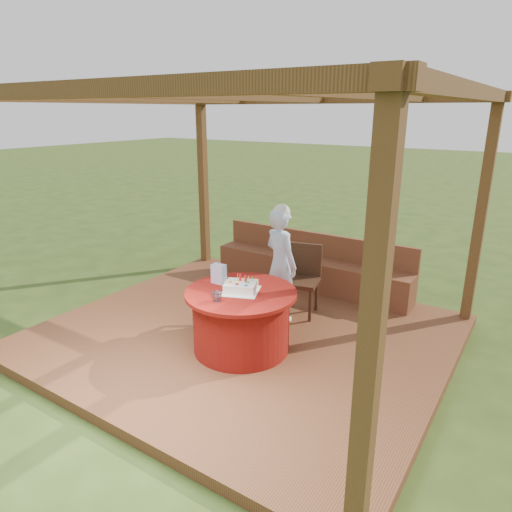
{
  "coord_description": "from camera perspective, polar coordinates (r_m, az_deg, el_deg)",
  "views": [
    {
      "loc": [
        2.81,
        -4.02,
        2.65
      ],
      "look_at": [
        0.0,
        0.25,
        1.0
      ],
      "focal_mm": 32.0,
      "sensor_mm": 36.0,
      "label": 1
    }
  ],
  "objects": [
    {
      "name": "pergola",
      "position": [
        4.91,
        -1.66,
        15.05
      ],
      "size": [
        4.5,
        4.0,
        2.72
      ],
      "color": "brown",
      "rests_on": "deck"
    },
    {
      "name": "table",
      "position": [
        5.0,
        -1.87,
        -7.99
      ],
      "size": [
        1.2,
        1.2,
        0.68
      ],
      "color": "maroon",
      "rests_on": "deck"
    },
    {
      "name": "drinking_glass",
      "position": [
        4.61,
        -4.92,
        -5.1
      ],
      "size": [
        0.12,
        0.12,
        0.1
      ],
      "primitive_type": "imported",
      "rotation": [
        0.0,
        0.0,
        -0.15
      ],
      "color": "white",
      "rests_on": "table"
    },
    {
      "name": "birthday_cake",
      "position": [
        4.85,
        -1.91,
        -3.86
      ],
      "size": [
        0.49,
        0.49,
        0.17
      ],
      "color": "white",
      "rests_on": "table"
    },
    {
      "name": "ground",
      "position": [
        5.57,
        -1.44,
        -10.5
      ],
      "size": [
        60.0,
        60.0,
        0.0
      ],
      "primitive_type": "plane",
      "color": "#2E4416",
      "rests_on": "ground"
    },
    {
      "name": "elderly_woman",
      "position": [
        5.61,
        3.09,
        -0.83
      ],
      "size": [
        0.61,
        0.51,
        1.46
      ],
      "color": "#ABD0FF",
      "rests_on": "deck"
    },
    {
      "name": "bench",
      "position": [
        6.78,
        6.83,
        -1.77
      ],
      "size": [
        3.0,
        0.42,
        0.8
      ],
      "color": "brown",
      "rests_on": "deck"
    },
    {
      "name": "deck",
      "position": [
        5.55,
        -1.44,
        -9.96
      ],
      "size": [
        4.5,
        4.0,
        0.12
      ],
      "primitive_type": "cube",
      "color": "brown",
      "rests_on": "ground"
    },
    {
      "name": "chair",
      "position": [
        5.88,
        5.77,
        -2.42
      ],
      "size": [
        0.53,
        0.53,
        0.89
      ],
      "color": "#381F12",
      "rests_on": "deck"
    },
    {
      "name": "gift_bag",
      "position": [
        5.07,
        -4.68,
        -2.22
      ],
      "size": [
        0.15,
        0.1,
        0.22
      ],
      "primitive_type": "cube",
      "rotation": [
        0.0,
        0.0,
        0.01
      ],
      "color": "#D087B5",
      "rests_on": "table"
    }
  ]
}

